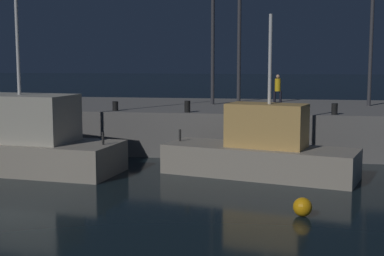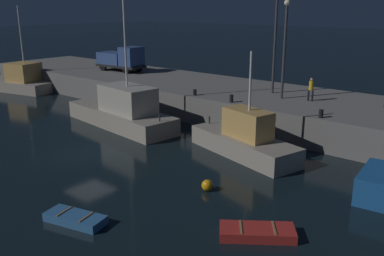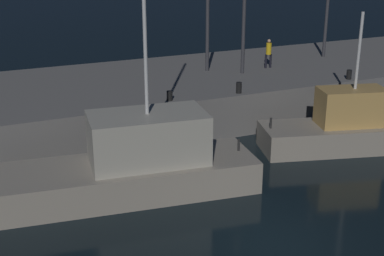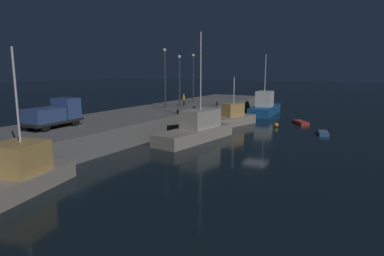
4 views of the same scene
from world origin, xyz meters
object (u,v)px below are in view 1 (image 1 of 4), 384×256
object	(u,v)px
lamp_post_east	(239,26)
fishing_trawler_red	(261,151)
mooring_buoy_near	(303,207)
bollard_west	(187,107)
fishing_boat_orange	(7,142)
dockworker	(278,88)
bollard_central	(115,106)
lamp_post_central	(372,22)
lamp_post_west	(213,19)
bollard_east	(335,109)

from	to	relation	value
lamp_post_east	fishing_trawler_red	bearing A→B (deg)	-78.37
mooring_buoy_near	bollard_west	bearing A→B (deg)	118.55
fishing_boat_orange	dockworker	world-z (taller)	fishing_boat_orange
fishing_trawler_red	lamp_post_east	size ratio (longest dim) A/B	1.13
fishing_boat_orange	bollard_central	world-z (taller)	fishing_boat_orange
fishing_boat_orange	lamp_post_central	bearing A→B (deg)	30.82
lamp_post_west	bollard_east	xyz separation A→B (m)	(6.21, -4.90, -4.42)
lamp_post_central	dockworker	bearing A→B (deg)	-166.11
lamp_post_west	fishing_trawler_red	bearing A→B (deg)	-70.51
mooring_buoy_near	lamp_post_east	bearing A→B (deg)	102.93
lamp_post_central	mooring_buoy_near	bearing A→B (deg)	-105.03
lamp_post_west	bollard_west	world-z (taller)	lamp_post_west
lamp_post_west	mooring_buoy_near	bearing A→B (deg)	-72.41
lamp_post_central	bollard_east	distance (m)	7.13
bollard_west	bollard_east	world-z (taller)	bollard_west
lamp_post_east	lamp_post_west	bearing A→B (deg)	138.99
lamp_post_west	bollard_west	xyz separation A→B (m)	(-0.58, -4.90, -4.41)
bollard_west	bollard_east	size ratio (longest dim) A/B	1.07
dockworker	mooring_buoy_near	bearing A→B (deg)	-86.04
mooring_buoy_near	lamp_post_central	size ratio (longest dim) A/B	0.08
bollard_central	dockworker	bearing A→B (deg)	26.55
mooring_buoy_near	lamp_post_east	world-z (taller)	lamp_post_east
fishing_trawler_red	bollard_east	bearing A→B (deg)	50.18
lamp_post_east	bollard_central	xyz separation A→B (m)	(-5.74, -3.33, -4.00)
lamp_post_west	dockworker	size ratio (longest dim) A/B	4.73
fishing_trawler_red	lamp_post_central	distance (m)	11.95
fishing_trawler_red	lamp_post_east	world-z (taller)	lamp_post_east
fishing_trawler_red	fishing_boat_orange	size ratio (longest dim) A/B	0.71
fishing_trawler_red	lamp_post_west	world-z (taller)	lamp_post_west
lamp_post_east	lamp_post_central	bearing A→B (deg)	14.30
lamp_post_east	dockworker	xyz separation A→B (m)	(2.03, 0.55, -3.26)
lamp_post_east	bollard_central	world-z (taller)	lamp_post_east
dockworker	bollard_west	xyz separation A→B (m)	(-4.17, -4.10, -0.69)
lamp_post_central	bollard_central	size ratio (longest dim) A/B	16.52
fishing_trawler_red	lamp_post_central	xyz separation A→B (m)	(5.41, 9.07, 5.61)
fishing_boat_orange	bollard_east	distance (m)	14.47
lamp_post_west	lamp_post_east	distance (m)	2.12
fishing_boat_orange	mooring_buoy_near	xyz separation A→B (m)	(12.09, -5.12, -0.90)
fishing_boat_orange	mooring_buoy_near	distance (m)	13.16
fishing_boat_orange	lamp_post_east	world-z (taller)	fishing_boat_orange
bollard_central	lamp_post_west	bearing A→B (deg)	48.29
mooring_buoy_near	bollard_west	size ratio (longest dim) A/B	1.03
fishing_trawler_red	fishing_boat_orange	xyz separation A→B (m)	(-10.63, -0.50, 0.20)
bollard_central	bollard_west	bearing A→B (deg)	-3.35
fishing_trawler_red	lamp_post_east	bearing A→B (deg)	101.63
lamp_post_central	lamp_post_west	bearing A→B (deg)	-177.28
fishing_trawler_red	lamp_post_central	size ratio (longest dim) A/B	1.06
lamp_post_west	lamp_post_central	world-z (taller)	lamp_post_west
dockworker	bollard_central	bearing A→B (deg)	-153.45
fishing_boat_orange	lamp_post_west	world-z (taller)	fishing_boat_orange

